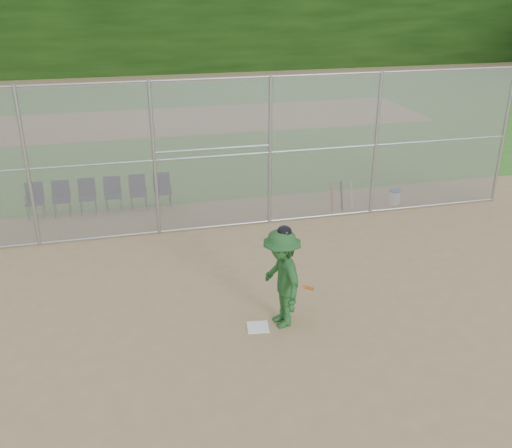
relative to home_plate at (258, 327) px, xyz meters
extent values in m
plane|color=tan|center=(0.57, -0.07, -0.01)|extent=(100.00, 100.00, 0.00)
plane|color=#317021|center=(0.57, 17.93, 0.00)|extent=(100.00, 100.00, 0.00)
plane|color=#A7825C|center=(0.57, 17.93, 0.00)|extent=(24.00, 24.00, 0.00)
cube|color=gray|center=(0.57, 4.93, 1.99)|extent=(16.00, 0.02, 4.00)
cylinder|color=#9EA3A8|center=(8.57, 4.93, 1.99)|extent=(0.09, 0.09, 4.00)
cylinder|color=#9EA3A8|center=(0.57, 4.93, 3.94)|extent=(16.00, 0.05, 0.05)
cube|color=white|center=(0.00, 0.00, 0.00)|extent=(0.46, 0.46, 0.02)
imported|color=#215323|center=(0.46, 0.04, 0.98)|extent=(0.87, 1.35, 1.98)
ellipsoid|color=black|center=(0.46, 0.04, 1.94)|extent=(0.27, 0.30, 0.23)
cylinder|color=#CD5913|center=(0.86, -0.36, 0.94)|extent=(0.47, 0.68, 0.49)
cylinder|color=white|center=(5.57, 5.44, 0.18)|extent=(0.33, 0.33, 0.39)
cylinder|color=#275BAA|center=(5.57, 5.44, 0.40)|extent=(0.35, 0.35, 0.05)
cylinder|color=#D84C14|center=(3.56, 5.40, 0.41)|extent=(0.06, 0.25, 0.84)
cylinder|color=black|center=(3.86, 5.40, 0.41)|extent=(0.06, 0.28, 0.84)
cylinder|color=#B2B2B7|center=(4.16, 5.40, 0.41)|extent=(0.06, 0.31, 0.83)
camera|label=1|loc=(-2.28, -9.00, 6.14)|focal=40.00mm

